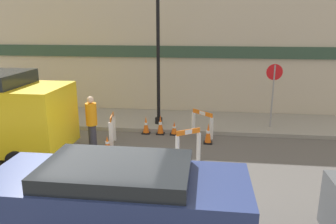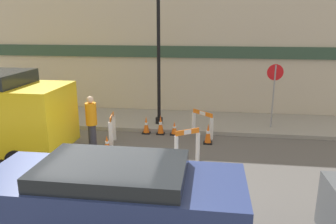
{
  "view_description": "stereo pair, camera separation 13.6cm",
  "coord_description": "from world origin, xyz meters",
  "px_view_note": "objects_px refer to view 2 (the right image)",
  "views": [
    {
      "loc": [
        2.27,
        -7.08,
        3.99
      ],
      "look_at": [
        0.92,
        3.89,
        1.0
      ],
      "focal_mm": 35.0,
      "sensor_mm": 36.0,
      "label": 1
    },
    {
      "loc": [
        2.41,
        -7.07,
        3.99
      ],
      "look_at": [
        0.92,
        3.89,
        1.0
      ],
      "focal_mm": 35.0,
      "sensor_mm": 36.0,
      "label": 2
    }
  ],
  "objects_px": {
    "person_worker": "(91,121)",
    "person_pedestrian": "(15,95)",
    "stop_sign": "(274,86)",
    "parked_car_1": "(114,201)",
    "streetlamp_post": "(159,38)"
  },
  "relations": [
    {
      "from": "person_worker",
      "to": "person_pedestrian",
      "type": "xyz_separation_m",
      "value": [
        -4.52,
        3.03,
        0.1
      ]
    },
    {
      "from": "stop_sign",
      "to": "parked_car_1",
      "type": "relative_size",
      "value": 0.53
    },
    {
      "from": "person_pedestrian",
      "to": "parked_car_1",
      "type": "xyz_separation_m",
      "value": [
        6.65,
        -7.63,
        -0.11
      ]
    },
    {
      "from": "stop_sign",
      "to": "streetlamp_post",
      "type": "bearing_deg",
      "value": -2.8
    },
    {
      "from": "person_worker",
      "to": "parked_car_1",
      "type": "bearing_deg",
      "value": -85.52
    },
    {
      "from": "streetlamp_post",
      "to": "stop_sign",
      "type": "relative_size",
      "value": 2.13
    },
    {
      "from": "person_worker",
      "to": "person_pedestrian",
      "type": "bearing_deg",
      "value": 125.76
    },
    {
      "from": "streetlamp_post",
      "to": "person_pedestrian",
      "type": "bearing_deg",
      "value": 177.2
    },
    {
      "from": "person_pedestrian",
      "to": "parked_car_1",
      "type": "bearing_deg",
      "value": 97.27
    },
    {
      "from": "streetlamp_post",
      "to": "parked_car_1",
      "type": "bearing_deg",
      "value": -86.98
    },
    {
      "from": "streetlamp_post",
      "to": "parked_car_1",
      "type": "xyz_separation_m",
      "value": [
        0.39,
        -7.33,
        -2.5
      ]
    },
    {
      "from": "stop_sign",
      "to": "person_pedestrian",
      "type": "distance_m",
      "value": 10.63
    },
    {
      "from": "person_pedestrian",
      "to": "parked_car_1",
      "type": "distance_m",
      "value": 10.13
    },
    {
      "from": "streetlamp_post",
      "to": "parked_car_1",
      "type": "height_order",
      "value": "streetlamp_post"
    },
    {
      "from": "streetlamp_post",
      "to": "person_pedestrian",
      "type": "distance_m",
      "value": 6.72
    }
  ]
}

